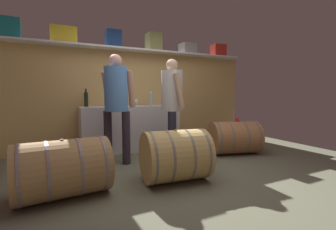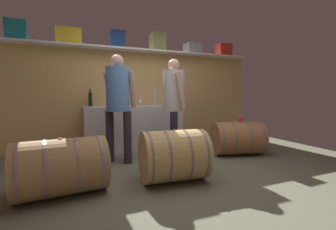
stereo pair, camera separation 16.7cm
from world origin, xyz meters
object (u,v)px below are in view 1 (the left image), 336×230
toolcase_olive (154,42)px  winemaker_pouring (116,97)px  toolcase_red (218,51)px  wine_glass (136,101)px  visitor_tasting (172,98)px  toolcase_teal (9,28)px  toolcase_yellow (63,35)px  toolcase_grey (188,49)px  wine_barrel_far (175,155)px  wine_barrel_flank (63,169)px  wine_bottle_clear (151,98)px  toolcase_navy (113,39)px  work_cabinet (131,128)px  wine_bottle_dark (86,99)px  wine_barrel_near (234,138)px  tasting_cup (237,120)px

toolcase_olive → winemaker_pouring: size_ratio=0.21×
winemaker_pouring → toolcase_red: bearing=57.6°
wine_glass → visitor_tasting: size_ratio=0.08×
toolcase_teal → toolcase_yellow: toolcase_teal is taller
toolcase_grey → wine_barrel_far: 3.07m
wine_barrel_flank → toolcase_teal: bearing=104.0°
toolcase_grey → wine_bottle_clear: toolcase_grey is taller
toolcase_yellow → toolcase_navy: bearing=-2.0°
toolcase_navy → visitor_tasting: bearing=-56.2°
toolcase_teal → work_cabinet: bearing=-9.8°
wine_bottle_dark → wine_barrel_flank: 2.12m
toolcase_teal → wine_glass: size_ratio=2.43×
toolcase_olive → toolcase_grey: toolcase_olive is taller
wine_bottle_dark → visitor_tasting: visitor_tasting is taller
visitor_tasting → wine_barrel_near: bearing=102.1°
wine_glass → wine_barrel_near: bearing=-38.2°
toolcase_teal → visitor_tasting: toolcase_teal is taller
wine_bottle_dark → winemaker_pouring: bearing=-70.6°
toolcase_navy → wine_bottle_dark: size_ratio=0.97×
wine_glass → winemaker_pouring: winemaker_pouring is taller
toolcase_teal → toolcase_yellow: 0.81m
toolcase_olive → tasting_cup: size_ratio=5.23×
winemaker_pouring → wine_barrel_near: bearing=27.9°
wine_glass → wine_barrel_flank: size_ratio=0.14×
wine_barrel_near → wine_barrel_flank: size_ratio=1.01×
wine_barrel_far → visitor_tasting: size_ratio=0.51×
work_cabinet → wine_bottle_clear: (0.40, -0.07, 0.58)m
toolcase_teal → toolcase_grey: 3.37m
toolcase_navy → visitor_tasting: 1.75m
wine_barrel_flank → winemaker_pouring: size_ratio=0.58×
toolcase_olive → toolcase_red: (1.69, 0.00, -0.04)m
wine_bottle_dark → toolcase_yellow: bearing=174.7°
work_cabinet → winemaker_pouring: size_ratio=1.10×
wine_bottle_dark → tasting_cup: wine_bottle_dark is taller
toolcase_teal → wine_barrel_near: (3.58, -1.35, -1.86)m
wine_bottle_clear → wine_barrel_flank: (-1.69, -1.69, -0.70)m
toolcase_grey → wine_barrel_near: bearing=-82.8°
toolcase_navy → toolcase_olive: toolcase_olive is taller
wine_barrel_far → wine_barrel_flank: wine_barrel_far is taller
wine_bottle_dark → wine_glass: bearing=-9.0°
wine_bottle_clear → toolcase_teal: bearing=173.3°
toolcase_yellow → wine_bottle_clear: bearing=-12.1°
wine_barrel_near → winemaker_pouring: size_ratio=0.58×
wine_barrel_far → tasting_cup: size_ratio=12.62×
toolcase_teal → wine_bottle_clear: size_ratio=0.99×
toolcase_teal → wine_barrel_near: 4.26m
toolcase_teal → wine_bottle_dark: (1.15, -0.03, -1.15)m
toolcase_grey → toolcase_red: (0.85, 0.00, 0.03)m
wine_glass → wine_barrel_near: (1.49, -1.17, -0.66)m
wine_barrel_near → visitor_tasting: (-1.17, 0.23, 0.73)m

